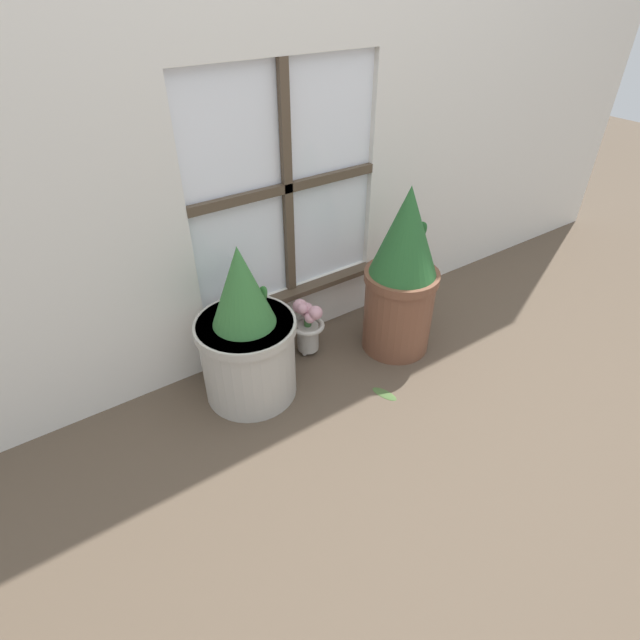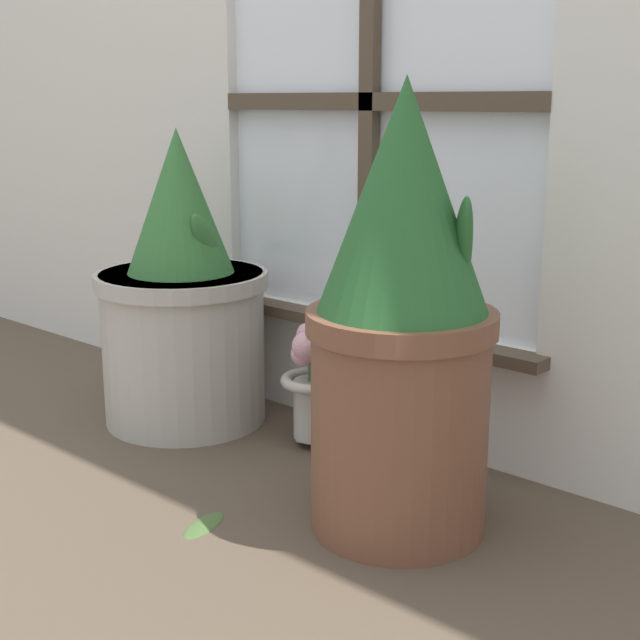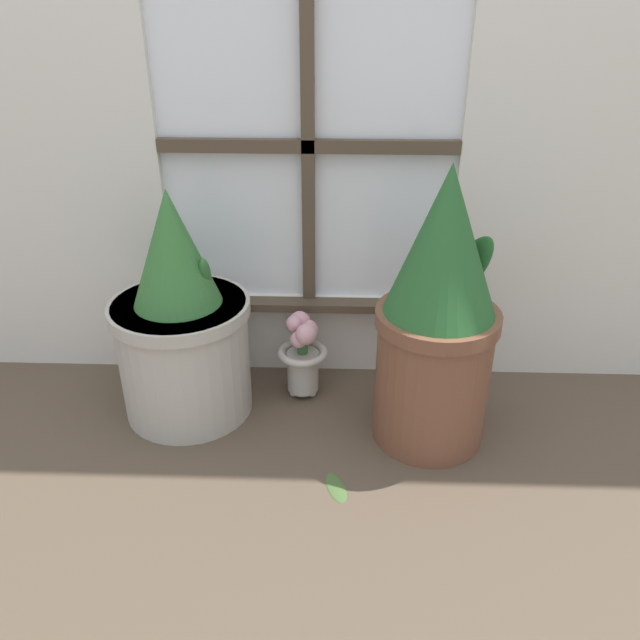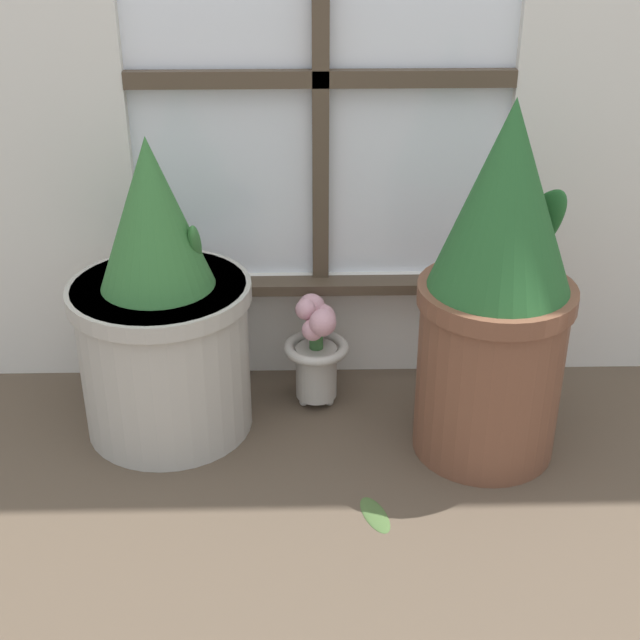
# 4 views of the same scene
# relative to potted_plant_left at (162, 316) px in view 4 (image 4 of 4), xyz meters

# --- Properties ---
(ground_plane) EXTENTS (10.00, 10.00, 0.00)m
(ground_plane) POSITION_rel_potted_plant_left_xyz_m (0.33, -0.27, -0.27)
(ground_plane) COLOR brown
(potted_plant_left) EXTENTS (0.38, 0.38, 0.65)m
(potted_plant_left) POSITION_rel_potted_plant_left_xyz_m (0.00, 0.00, 0.00)
(potted_plant_left) COLOR #B7B2A8
(potted_plant_left) RESTS_ON ground_plane
(potted_plant_right) EXTENTS (0.31, 0.31, 0.74)m
(potted_plant_right) POSITION_rel_potted_plant_left_xyz_m (0.67, -0.10, 0.09)
(potted_plant_right) COLOR brown
(potted_plant_right) RESTS_ON ground_plane
(flower_vase) EXTENTS (0.15, 0.15, 0.26)m
(flower_vase) POSITION_rel_potted_plant_left_xyz_m (0.32, 0.08, -0.12)
(flower_vase) COLOR #BCB7AD
(flower_vase) RESTS_ON ground_plane
(fallen_leaf) EXTENTS (0.07, 0.12, 0.01)m
(fallen_leaf) POSITION_rel_potted_plant_left_xyz_m (0.43, -0.32, -0.26)
(fallen_leaf) COLOR #476633
(fallen_leaf) RESTS_ON ground_plane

